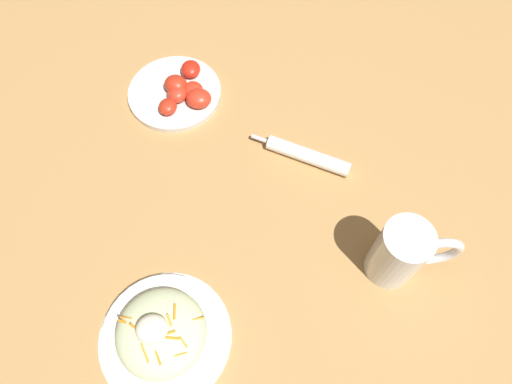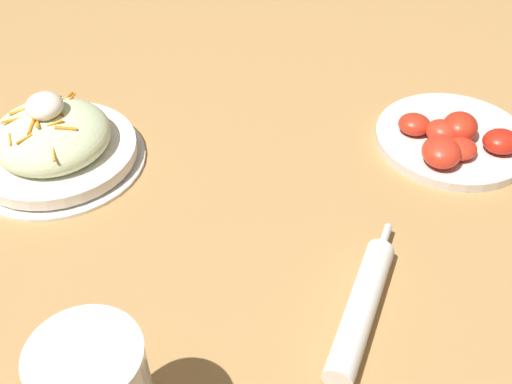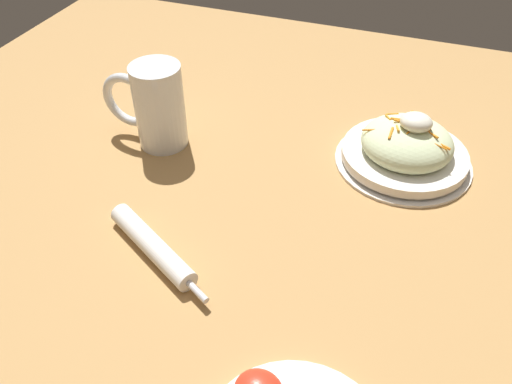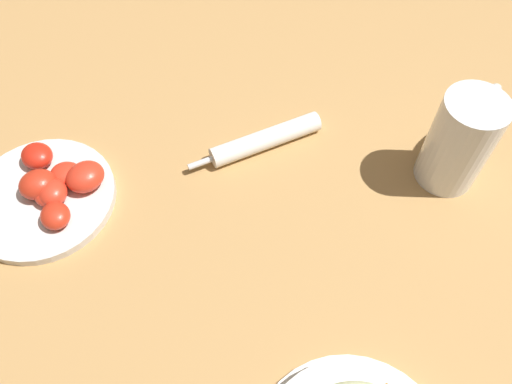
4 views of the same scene
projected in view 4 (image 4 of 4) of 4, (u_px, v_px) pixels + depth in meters
ground_plane at (263, 221)px, 0.67m from camera, size 1.43×1.43×0.00m
beer_mug at (459, 144)px, 0.66m from camera, size 0.15×0.08×0.14m
napkin_roll at (265, 140)px, 0.73m from camera, size 0.19×0.11×0.03m
tomato_plate at (48, 192)px, 0.67m from camera, size 0.20×0.20×0.05m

